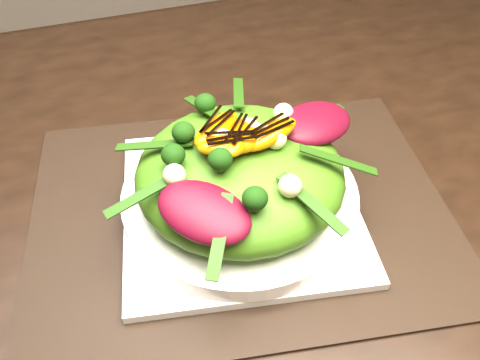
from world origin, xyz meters
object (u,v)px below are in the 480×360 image
object	(u,v)px
plate_base	(240,205)
lettuce_mound	(240,173)
placemat	(240,209)
orange_segment	(210,132)
dining_table	(172,212)
salad_bowl	(240,196)

from	to	relation	value
plate_base	lettuce_mound	bearing A→B (deg)	0.00
placemat	orange_segment	xyz separation A→B (m)	(-0.02, 0.02, 0.10)
dining_table	salad_bowl	xyz separation A→B (m)	(0.07, -0.04, 0.04)
placemat	plate_base	distance (m)	0.01
lettuce_mound	orange_segment	world-z (taller)	orange_segment
lettuce_mound	orange_segment	bearing A→B (deg)	137.52
dining_table	salad_bowl	distance (m)	0.09
lettuce_mound	orange_segment	distance (m)	0.05
dining_table	salad_bowl	size ratio (longest dim) A/B	6.41
salad_bowl	orange_segment	world-z (taller)	orange_segment
orange_segment	plate_base	bearing A→B (deg)	-42.48
salad_bowl	lettuce_mound	world-z (taller)	lettuce_mound
placemat	plate_base	bearing A→B (deg)	0.00
placemat	orange_segment	world-z (taller)	orange_segment
placemat	orange_segment	distance (m)	0.10
lettuce_mound	plate_base	bearing A→B (deg)	180.00
dining_table	plate_base	bearing A→B (deg)	-29.57
dining_table	plate_base	world-z (taller)	dining_table
orange_segment	dining_table	bearing A→B (deg)	159.12
salad_bowl	lettuce_mound	bearing A→B (deg)	0.00
plate_base	salad_bowl	bearing A→B (deg)	0.00
placemat	lettuce_mound	bearing A→B (deg)	0.00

